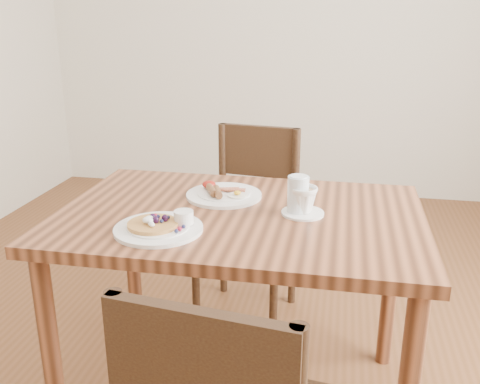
{
  "coord_description": "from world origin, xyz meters",
  "views": [
    {
      "loc": [
        0.32,
        -1.62,
        1.38
      ],
      "look_at": [
        0.0,
        0.0,
        0.82
      ],
      "focal_mm": 40.0,
      "sensor_mm": 36.0,
      "label": 1
    }
  ],
  "objects": [
    {
      "name": "dining_table",
      "position": [
        0.0,
        0.0,
        0.65
      ],
      "size": [
        1.2,
        0.8,
        0.75
      ],
      "color": "brown",
      "rests_on": "ground"
    },
    {
      "name": "chair_far",
      "position": [
        -0.08,
        0.64,
        0.49
      ],
      "size": [
        0.47,
        0.47,
        0.88
      ],
      "rotation": [
        0.0,
        0.0,
        3.02
      ],
      "color": "#382714",
      "rests_on": "ground"
    },
    {
      "name": "pancake_plate",
      "position": [
        -0.21,
        -0.2,
        0.76
      ],
      "size": [
        0.27,
        0.27,
        0.06
      ],
      "color": "white",
      "rests_on": "dining_table"
    },
    {
      "name": "breakfast_plate",
      "position": [
        -0.09,
        0.14,
        0.76
      ],
      "size": [
        0.27,
        0.27,
        0.04
      ],
      "color": "white",
      "rests_on": "dining_table"
    },
    {
      "name": "teacup_saucer",
      "position": [
        0.21,
        0.02,
        0.79
      ],
      "size": [
        0.14,
        0.14,
        0.09
      ],
      "color": "white",
      "rests_on": "dining_table"
    },
    {
      "name": "water_glass",
      "position": [
        0.19,
        0.02,
        0.81
      ],
      "size": [
        0.07,
        0.07,
        0.13
      ],
      "primitive_type": "cylinder",
      "color": "silver",
      "rests_on": "dining_table"
    }
  ]
}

